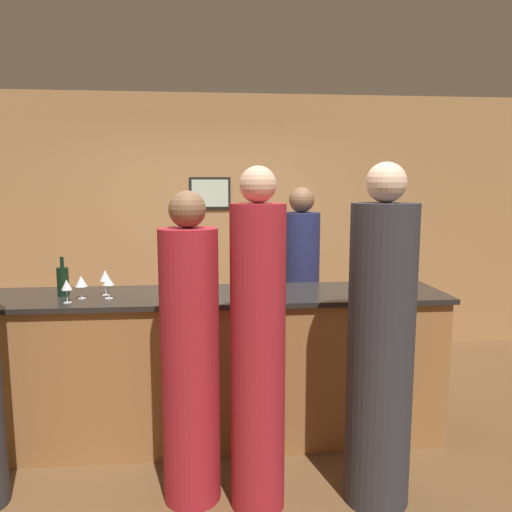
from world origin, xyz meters
TOP-DOWN VIEW (x-y plane):
  - ground_plane at (0.00, 0.00)m, footprint 14.00×14.00m
  - back_wall at (-0.00, 2.01)m, footprint 8.00×0.08m
  - bar_counter at (0.00, 0.00)m, footprint 3.30×0.69m
  - bartender at (0.79, 0.87)m, footprint 0.33×0.33m
  - guest_0 at (-0.14, -0.70)m, footprint 0.33×0.33m
  - guest_1 at (0.94, -0.82)m, footprint 0.37×0.37m
  - guest_2 at (0.24, -0.81)m, footprint 0.31×0.31m
  - wine_bottle_0 at (-1.03, 0.03)m, footprint 0.08×0.08m
  - wine_glass_0 at (-0.70, -0.09)m, footprint 0.08×0.08m
  - wine_glass_1 at (-0.94, -0.19)m, footprint 0.07×0.07m
  - wine_glass_2 at (-0.74, 0.01)m, footprint 0.08×0.08m
  - wine_glass_3 at (-0.88, -0.07)m, footprint 0.08×0.08m

SIDE VIEW (x-z plane):
  - ground_plane at x=0.00m, z-range 0.00..0.00m
  - bar_counter at x=0.00m, z-range 0.00..1.08m
  - guest_0 at x=-0.14m, z-range -0.06..1.75m
  - bartender at x=0.79m, z-range -0.06..1.76m
  - guest_1 at x=0.94m, z-range -0.07..1.89m
  - guest_2 at x=0.24m, z-range -0.05..1.88m
  - wine_bottle_0 at x=-1.03m, z-range 1.04..1.32m
  - wine_glass_1 at x=-0.94m, z-range 1.11..1.27m
  - wine_glass_3 at x=-0.88m, z-range 1.11..1.27m
  - wine_glass_0 at x=-0.70m, z-range 1.12..1.27m
  - wine_glass_2 at x=-0.74m, z-range 1.12..1.30m
  - back_wall at x=0.00m, z-range 0.00..2.80m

